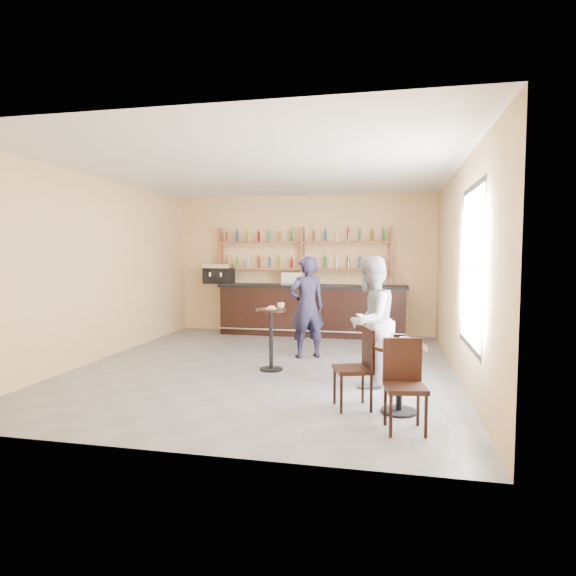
% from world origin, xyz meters
% --- Properties ---
extents(floor, '(7.00, 7.00, 0.00)m').
position_xyz_m(floor, '(0.00, 0.00, 0.00)').
color(floor, slate).
rests_on(floor, ground).
extents(ceiling, '(7.00, 7.00, 0.00)m').
position_xyz_m(ceiling, '(0.00, 0.00, 3.20)').
color(ceiling, white).
rests_on(ceiling, wall_back).
extents(wall_back, '(7.00, 0.00, 7.00)m').
position_xyz_m(wall_back, '(0.00, 3.50, 1.60)').
color(wall_back, '#E7BD83').
rests_on(wall_back, floor).
extents(wall_front, '(7.00, 0.00, 7.00)m').
position_xyz_m(wall_front, '(0.00, -3.50, 1.60)').
color(wall_front, '#E7BD83').
rests_on(wall_front, floor).
extents(wall_left, '(0.00, 7.00, 7.00)m').
position_xyz_m(wall_left, '(-3.00, 0.00, 1.60)').
color(wall_left, '#E7BD83').
rests_on(wall_left, floor).
extents(wall_right, '(0.00, 7.00, 7.00)m').
position_xyz_m(wall_right, '(3.00, 0.00, 1.60)').
color(wall_right, '#E7BD83').
rests_on(wall_right, floor).
extents(window_pane, '(0.00, 2.00, 2.00)m').
position_xyz_m(window_pane, '(2.99, -1.20, 1.70)').
color(window_pane, white).
rests_on(window_pane, wall_right).
extents(window_frame, '(0.04, 1.70, 2.10)m').
position_xyz_m(window_frame, '(2.99, -1.20, 1.70)').
color(window_frame, black).
rests_on(window_frame, wall_right).
extents(shelf_unit, '(4.00, 0.26, 1.40)m').
position_xyz_m(shelf_unit, '(0.00, 3.37, 1.81)').
color(shelf_unit, brown).
rests_on(shelf_unit, wall_back).
extents(liquor_bottles, '(3.68, 0.10, 1.00)m').
position_xyz_m(liquor_bottles, '(0.00, 3.37, 1.98)').
color(liquor_bottles, '#8C5919').
rests_on(liquor_bottles, shelf_unit).
extents(bar_counter, '(4.25, 0.83, 1.15)m').
position_xyz_m(bar_counter, '(0.26, 3.15, 0.58)').
color(bar_counter, black).
rests_on(bar_counter, floor).
extents(espresso_machine, '(0.71, 0.52, 0.46)m').
position_xyz_m(espresso_machine, '(-1.97, 3.15, 1.38)').
color(espresso_machine, black).
rests_on(espresso_machine, bar_counter).
extents(pastry_case, '(0.51, 0.43, 0.28)m').
position_xyz_m(pastry_case, '(-0.18, 3.15, 1.29)').
color(pastry_case, silver).
rests_on(pastry_case, bar_counter).
extents(pedestal_table, '(0.55, 0.55, 0.99)m').
position_xyz_m(pedestal_table, '(0.14, -0.22, 0.50)').
color(pedestal_table, black).
rests_on(pedestal_table, floor).
extents(napkin, '(0.18, 0.18, 0.00)m').
position_xyz_m(napkin, '(0.14, -0.22, 1.00)').
color(napkin, white).
rests_on(napkin, pedestal_table).
extents(donut, '(0.14, 0.14, 0.04)m').
position_xyz_m(donut, '(0.15, -0.23, 1.02)').
color(donut, '#D8824F').
rests_on(donut, napkin).
extents(cup_pedestal, '(0.12, 0.12, 0.09)m').
position_xyz_m(cup_pedestal, '(0.28, -0.12, 1.04)').
color(cup_pedestal, white).
rests_on(cup_pedestal, pedestal_table).
extents(man_main, '(0.79, 0.70, 1.82)m').
position_xyz_m(man_main, '(0.54, 0.83, 0.91)').
color(man_main, black).
rests_on(man_main, floor).
extents(cafe_table, '(0.76, 0.76, 0.80)m').
position_xyz_m(cafe_table, '(2.11, -1.89, 0.40)').
color(cafe_table, black).
rests_on(cafe_table, floor).
extents(cup_cafe, '(0.11, 0.11, 0.10)m').
position_xyz_m(cup_cafe, '(2.16, -1.89, 0.85)').
color(cup_cafe, white).
rests_on(cup_cafe, cafe_table).
extents(chair_west, '(0.54, 0.54, 0.98)m').
position_xyz_m(chair_west, '(1.56, -1.84, 0.49)').
color(chair_west, black).
rests_on(chair_west, floor).
extents(chair_south, '(0.48, 0.48, 0.97)m').
position_xyz_m(chair_south, '(2.16, -2.49, 0.48)').
color(chair_south, black).
rests_on(chair_south, floor).
extents(patron_second, '(1.01, 1.10, 1.84)m').
position_xyz_m(patron_second, '(1.72, -0.80, 0.92)').
color(patron_second, gray).
rests_on(patron_second, floor).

